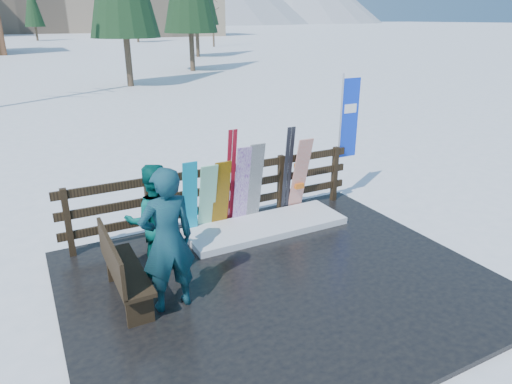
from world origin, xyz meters
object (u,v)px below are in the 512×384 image
snowboard_5 (300,176)px  person_back (154,220)px  person_front (167,240)px  snowboard_0 (190,199)px  snowboard_3 (242,186)px  bench (121,268)px  snowboard_1 (208,198)px  rental_flag (347,123)px  snowboard_2 (221,195)px  snowboard_4 (254,183)px

snowboard_5 → person_back: 3.25m
person_front → snowboard_0: bearing=-119.6°
snowboard_3 → person_back: (-1.87, -0.92, 0.09)m
bench → snowboard_1: 2.35m
snowboard_1 → rental_flag: size_ratio=0.51×
snowboard_1 → snowboard_3: snowboard_3 is taller
snowboard_2 → snowboard_4: size_ratio=0.86×
snowboard_1 → snowboard_2: bearing=0.0°
bench → snowboard_0: bearing=44.2°
bench → person_back: 0.90m
snowboard_3 → snowboard_5: snowboard_5 is taller
snowboard_1 → snowboard_5: 1.92m
person_back → person_front: bearing=92.4°
snowboard_0 → snowboard_4: snowboard_4 is taller
snowboard_3 → person_back: person_back is taller
snowboard_0 → person_front: bearing=-117.3°
snowboard_4 → person_back: size_ratio=0.92×
bench → person_front: size_ratio=0.77×
snowboard_4 → person_front: person_front is taller
snowboard_4 → person_back: (-2.13, -0.92, 0.08)m
snowboard_0 → snowboard_5: 2.24m
snowboard_1 → snowboard_3: size_ratio=0.86×
snowboard_3 → person_front: size_ratio=0.79×
snowboard_0 → snowboard_2: snowboard_0 is taller
snowboard_3 → snowboard_5: bearing=0.0°
snowboard_2 → person_back: size_ratio=0.79×
snowboard_3 → snowboard_5: 1.25m
snowboard_3 → rental_flag: bearing=6.1°
person_front → person_back: (0.08, 0.95, -0.12)m
snowboard_2 → snowboard_4: (0.67, -0.00, 0.11)m
snowboard_3 → snowboard_2: bearing=180.0°
bench → snowboard_4: 3.13m
snowboard_1 → snowboard_5: (1.91, 0.00, 0.12)m
rental_flag → person_front: rental_flag is taller
snowboard_4 → person_front: bearing=-139.8°
snowboard_5 → rental_flag: size_ratio=0.60×
bench → person_front: bearing=-36.7°
snowboard_4 → person_front: size_ratio=0.80×
snowboard_3 → snowboard_4: (0.26, -0.00, 0.01)m
snowboard_1 → snowboard_5: snowboard_5 is taller
snowboard_0 → snowboard_3: (0.99, -0.00, 0.07)m
snowboard_5 → rental_flag: (1.27, 0.27, 0.84)m
snowboard_3 → snowboard_4: 0.26m
snowboard_0 → person_back: size_ratio=0.81×
snowboard_5 → rental_flag: bearing=12.0°
snowboard_3 → rental_flag: rental_flag is taller
person_front → snowboard_4: bearing=-142.1°
snowboard_2 → snowboard_4: bearing=-0.0°
snowboard_5 → person_front: (-3.20, -1.87, 0.21)m
person_front → person_back: person_front is taller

